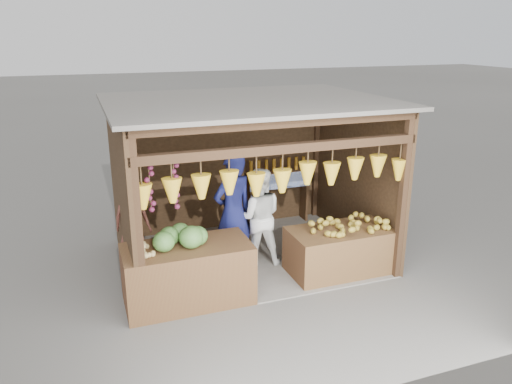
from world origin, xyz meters
TOP-DOWN VIEW (x-y plane):
  - ground at (0.00, 0.00)m, footprint 80.00×80.00m
  - stall_structure at (-0.03, -0.04)m, footprint 4.30×3.30m
  - back_shelf at (1.05, 1.28)m, footprint 1.25×0.32m
  - counter_left at (-1.27, -1.08)m, footprint 1.76×0.85m
  - counter_right at (1.20, -0.99)m, footprint 1.66×0.85m
  - stool at (-1.87, 0.06)m, footprint 0.34×0.34m
  - man_standing at (-0.35, -0.28)m, footprint 0.80×0.65m
  - woman_standing at (0.09, -0.23)m, footprint 0.93×0.81m
  - vendor_seated at (-1.87, 0.06)m, footprint 0.66×0.55m
  - melon_pile at (-1.34, -1.06)m, footprint 1.00×0.50m
  - tanfruit_pile at (-1.86, -1.13)m, footprint 0.34×0.40m
  - mango_pile at (1.28, -1.04)m, footprint 1.40×0.64m

SIDE VIEW (x-z plane):
  - ground at x=0.00m, z-range 0.00..0.00m
  - stool at x=-1.87m, z-range 0.00..0.32m
  - counter_right at x=1.20m, z-range 0.00..0.72m
  - counter_left at x=-1.27m, z-range 0.00..0.85m
  - woman_standing at x=0.09m, z-range 0.00..1.62m
  - mango_pile at x=1.28m, z-range 0.72..0.94m
  - back_shelf at x=1.05m, z-range 0.21..1.54m
  - vendor_seated at x=-1.87m, z-range 0.32..1.47m
  - tanfruit_pile at x=-1.86m, z-range 0.85..0.98m
  - man_standing at x=-0.35m, z-range 0.00..1.91m
  - melon_pile at x=-1.34m, z-range 0.85..1.17m
  - stall_structure at x=-0.03m, z-range 0.34..3.00m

